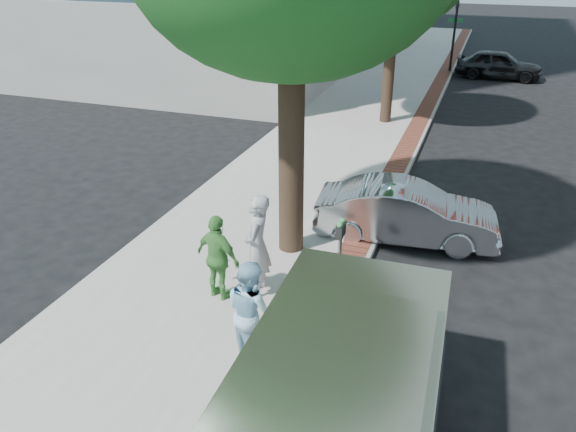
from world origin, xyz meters
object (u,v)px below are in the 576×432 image
at_px(person_green, 218,258).
at_px(bg_car, 499,64).
at_px(person_gray, 257,246).
at_px(parking_meter, 340,241).
at_px(person_officer, 251,311).
at_px(van, 331,427).
at_px(sedan_silver, 406,213).

distance_m(person_green, bg_car, 22.34).
distance_m(person_gray, person_green, 0.73).
relative_size(parking_meter, person_officer, 0.86).
xyz_separation_m(bg_car, van, (-1.42, -25.14, 0.46)).
relative_size(person_green, sedan_silver, 0.41).
height_order(parking_meter, person_officer, person_officer).
xyz_separation_m(person_gray, person_green, (-0.61, -0.37, -0.16)).
distance_m(sedan_silver, van, 6.94).
xyz_separation_m(person_officer, person_green, (-1.19, 1.32, -0.03)).
bearing_deg(person_green, sedan_silver, -110.40).
bearing_deg(person_officer, van, 167.54).
xyz_separation_m(person_officer, van, (1.81, -1.92, 0.14)).
distance_m(bg_car, van, 25.18).
bearing_deg(sedan_silver, person_officer, 155.74).
distance_m(person_gray, van, 4.34).
distance_m(person_officer, person_green, 1.78).
height_order(parking_meter, bg_car, parking_meter).
xyz_separation_m(person_gray, bg_car, (3.81, 21.53, -0.45)).
relative_size(person_gray, van, 0.34).
relative_size(parking_meter, van, 0.26).
bearing_deg(van, sedan_silver, 89.87).
xyz_separation_m(person_officer, sedan_silver, (1.62, 5.00, -0.35)).
bearing_deg(person_gray, bg_car, 161.96).
relative_size(person_gray, person_officer, 1.16).
distance_m(parking_meter, sedan_silver, 2.91).
relative_size(sedan_silver, van, 0.69).
bearing_deg(sedan_silver, person_green, 136.29).
distance_m(person_officer, van, 2.64).
height_order(bg_car, van, van).
relative_size(person_gray, sedan_silver, 0.50).
distance_m(person_green, sedan_silver, 4.64).
distance_m(sedan_silver, bg_car, 18.29).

